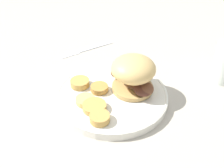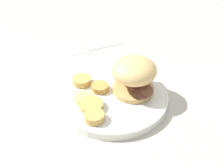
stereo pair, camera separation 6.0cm
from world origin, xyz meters
The scene contains 9 objects.
ground_plane centered at (0.00, 0.00, 0.00)m, with size 4.00×4.00×0.00m, color #B2A899.
dinner_plate centered at (0.00, 0.00, 0.01)m, with size 0.26×0.26×0.02m.
sandwich centered at (-0.02, 0.05, 0.07)m, with size 0.12×0.11×0.09m.
potato_round_0 centered at (0.09, -0.02, 0.03)m, with size 0.04×0.04×0.02m, color tan.
potato_round_1 centered at (-0.02, -0.08, 0.03)m, with size 0.05×0.05×0.01m, color tan.
potato_round_2 centered at (0.04, -0.06, 0.03)m, with size 0.04×0.04×0.01m, color #DBB766.
potato_round_3 centered at (-0.01, -0.03, 0.03)m, with size 0.04×0.04×0.01m, color #BC8942.
potato_round_4 centered at (0.06, -0.03, 0.03)m, with size 0.05×0.05×0.01m, color tan.
fork centered at (-0.24, -0.10, 0.00)m, with size 0.12×0.16×0.00m.
Camera 2 is at (0.47, 0.09, 0.40)m, focal length 42.00 mm.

